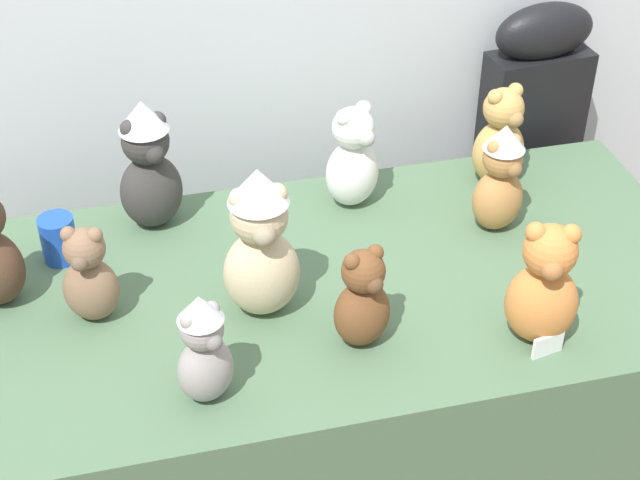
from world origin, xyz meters
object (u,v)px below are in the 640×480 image
Objects in this scene: teddy_bear_snow at (353,159)px; teddy_bear_mocha at (89,277)px; teddy_bear_chestnut at (363,300)px; teddy_bear_ash at (204,349)px; teddy_bear_honey at (500,138)px; teddy_bear_caramel at (500,179)px; teddy_bear_sand at (260,245)px; instrument_case at (523,174)px; teddy_bear_charcoal at (149,166)px; teddy_bear_ginger at (544,287)px; party_cup_blue at (59,239)px; display_table at (320,396)px.

teddy_bear_mocha is at bearing 175.07° from teddy_bear_snow.
teddy_bear_chestnut is 0.87× the size of teddy_bear_snow.
teddy_bear_honey reaches higher than teddy_bear_ash.
teddy_bear_chestnut is at bearing -161.09° from teddy_bear_caramel.
teddy_bear_caramel is (-0.08, -0.19, 0.01)m from teddy_bear_honey.
teddy_bear_caramel is at bearing -59.21° from teddy_bear_snow.
teddy_bear_sand is at bearing 7.23° from teddy_bear_mocha.
instrument_case reaches higher than teddy_bear_snow.
teddy_bear_snow reaches higher than teddy_bear_honey.
teddy_bear_honey is (1.02, 0.29, 0.02)m from teddy_bear_mocha.
teddy_bear_sand is at bearing 27.76° from teddy_bear_ash.
teddy_bear_charcoal is at bearing 117.60° from teddy_bear_sand.
teddy_bear_snow is 0.61m from teddy_bear_ginger.
teddy_bear_chestnut is at bearing -152.46° from teddy_bear_honey.
teddy_bear_sand reaches higher than party_cup_blue.
display_table is 0.77m from teddy_bear_honey.
teddy_bear_ginger reaches higher than teddy_bear_ash.
instrument_case is at bearing 86.12° from teddy_bear_ginger.
display_table is 6.18× the size of teddy_bear_ginger.
teddy_bear_sand reaches higher than teddy_bear_caramel.
teddy_bear_snow reaches higher than teddy_bear_mocha.
teddy_bear_snow reaches higher than display_table.
teddy_bear_sand is (-0.29, -0.34, 0.05)m from teddy_bear_snow.
teddy_bear_ginger is at bearing -117.11° from teddy_bear_caramel.
teddy_bear_mocha is at bearing 170.22° from teddy_bear_sand.
instrument_case is at bearing 34.75° from teddy_bear_sand.
teddy_bear_ginger is 0.87× the size of teddy_bear_charcoal.
teddy_bear_ginger is at bearing -27.60° from teddy_bear_ash.
teddy_bear_sand reaches higher than teddy_bear_snow.
teddy_bear_ash is at bearing -170.20° from teddy_bear_caramel.
teddy_bear_charcoal reaches higher than teddy_bear_caramel.
teddy_bear_honey is 0.96× the size of teddy_bear_caramel.
teddy_bear_chestnut is at bearing -4.19° from teddy_bear_mocha.
teddy_bear_snow is 0.82× the size of teddy_bear_charcoal.
teddy_bear_snow is 0.72m from teddy_bear_ash.
teddy_bear_chestnut is 0.82× the size of teddy_bear_ginger.
teddy_bear_mocha is (-0.64, -0.28, -0.02)m from teddy_bear_snow.
teddy_bear_chestnut is at bearing -131.72° from teddy_bear_snow.
teddy_bear_snow reaches higher than teddy_bear_chestnut.
instrument_case is at bearing 41.06° from teddy_bear_mocha.
teddy_bear_mocha is at bearing 179.08° from display_table.
teddy_bear_caramel reaches higher than teddy_bear_ash.
teddy_bear_mocha is 2.09× the size of party_cup_blue.
teddy_bear_snow is 1.01× the size of teddy_bear_honey.
teddy_bear_chestnut is 0.36m from teddy_bear_ginger.
teddy_bear_sand reaches higher than teddy_bear_mocha.
teddy_bear_ginger reaches higher than display_table.
display_table is 4.98× the size of teddy_bear_sand.
teddy_bear_sand reaches higher than teddy_bear_honey.
teddy_bear_caramel is at bearing 18.48° from teddy_bear_chestnut.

